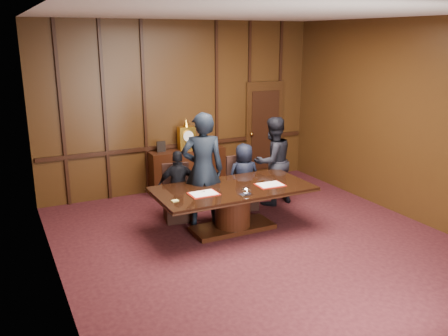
# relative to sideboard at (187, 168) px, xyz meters

# --- Properties ---
(room) EXTENTS (7.00, 7.04, 3.50)m
(room) POSITION_rel_sideboard_xyz_m (0.07, -3.12, 1.24)
(room) COLOR black
(room) RESTS_ON ground
(sideboard) EXTENTS (1.60, 0.45, 1.54)m
(sideboard) POSITION_rel_sideboard_xyz_m (0.00, 0.00, 0.00)
(sideboard) COLOR black
(sideboard) RESTS_ON ground
(conference_table) EXTENTS (2.62, 1.32, 0.76)m
(conference_table) POSITION_rel_sideboard_xyz_m (-0.12, -2.33, 0.02)
(conference_table) COLOR black
(conference_table) RESTS_ON ground
(folder_left) EXTENTS (0.46, 0.33, 0.02)m
(folder_left) POSITION_rel_sideboard_xyz_m (-0.71, -2.44, 0.28)
(folder_left) COLOR maroon
(folder_left) RESTS_ON conference_table
(folder_right) EXTENTS (0.47, 0.35, 0.02)m
(folder_right) POSITION_rel_sideboard_xyz_m (0.49, -2.51, 0.28)
(folder_right) COLOR maroon
(folder_right) RESTS_ON conference_table
(inkstand) EXTENTS (0.20, 0.14, 0.12)m
(inkstand) POSITION_rel_sideboard_xyz_m (-0.12, -2.78, 0.33)
(inkstand) COLOR white
(inkstand) RESTS_ON conference_table
(notepad) EXTENTS (0.11, 0.08, 0.01)m
(notepad) POSITION_rel_sideboard_xyz_m (-1.23, -2.54, 0.28)
(notepad) COLOR #E0D96D
(notepad) RESTS_ON conference_table
(chair_left) EXTENTS (0.56, 0.56, 0.99)m
(chair_left) POSITION_rel_sideboard_xyz_m (-0.77, -1.45, -0.19)
(chair_left) COLOR black
(chair_left) RESTS_ON ground
(chair_right) EXTENTS (0.51, 0.51, 0.99)m
(chair_right) POSITION_rel_sideboard_xyz_m (0.53, -1.45, -0.19)
(chair_right) COLOR black
(chair_right) RESTS_ON ground
(signatory_left) EXTENTS (0.81, 0.54, 1.28)m
(signatory_left) POSITION_rel_sideboard_xyz_m (-0.77, -1.53, 0.15)
(signatory_left) COLOR black
(signatory_left) RESTS_ON ground
(signatory_right) EXTENTS (0.68, 0.51, 1.27)m
(signatory_right) POSITION_rel_sideboard_xyz_m (0.53, -1.53, 0.15)
(signatory_right) COLOR black
(signatory_right) RESTS_ON ground
(witness_left) EXTENTS (0.83, 0.67, 1.98)m
(witness_left) POSITION_rel_sideboard_xyz_m (-0.47, -1.89, 0.50)
(witness_left) COLOR black
(witness_left) RESTS_ON ground
(witness_right) EXTENTS (0.91, 0.75, 1.71)m
(witness_right) POSITION_rel_sideboard_xyz_m (1.18, -1.49, 0.37)
(witness_right) COLOR black
(witness_right) RESTS_ON ground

